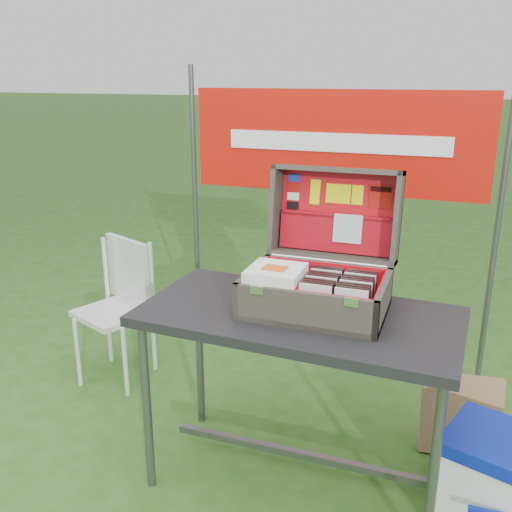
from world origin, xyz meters
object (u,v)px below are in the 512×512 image
at_px(cooler, 506,487).
at_px(chair, 114,314).
at_px(table, 297,399).
at_px(suitcase, 321,244).
at_px(cardboard_box, 460,415).

xyz_separation_m(cooler, chair, (-1.99, 0.50, 0.19)).
distance_m(table, suitcase, 0.65).
relative_size(chair, cardboard_box, 2.11).
bearing_deg(table, chair, 160.74).
height_order(suitcase, cardboard_box, suitcase).
bearing_deg(chair, cooler, 9.03).
distance_m(suitcase, cardboard_box, 1.08).
distance_m(table, chair, 1.27).
relative_size(table, cardboard_box, 3.35).
height_order(table, cardboard_box, table).
height_order(table, chair, chair).
xyz_separation_m(cooler, cardboard_box, (-0.17, 0.46, -0.01)).
bearing_deg(cardboard_box, cooler, -77.37).
distance_m(suitcase, chair, 1.44).
bearing_deg(cooler, cardboard_box, 128.60).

